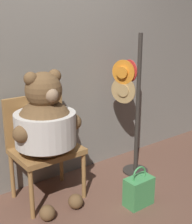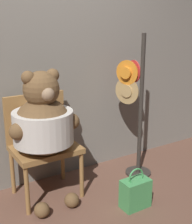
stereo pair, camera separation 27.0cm
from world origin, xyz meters
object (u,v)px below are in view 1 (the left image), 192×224
chair (42,142)px  teddy_bear (46,125)px  hat_display_rack (131,102)px  handbag_on_ground (139,191)px

chair → teddy_bear: teddy_bear is taller
chair → teddy_bear: 0.27m
hat_display_rack → handbag_on_ground: 0.96m
chair → handbag_on_ground: (0.60, -0.69, -0.41)m
handbag_on_ground → chair: bearing=131.0°
chair → handbag_on_ground: bearing=-49.0°
hat_display_rack → chair: bearing=173.7°
chair → handbag_on_ground: chair is taller
teddy_bear → chair: bearing=76.3°
hat_display_rack → handbag_on_ground: hat_display_rack is taller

